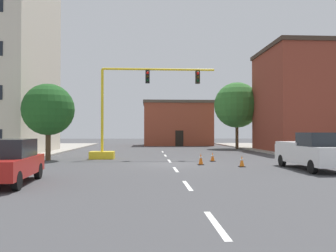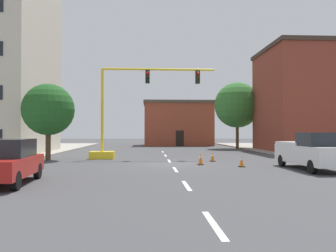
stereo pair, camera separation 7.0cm
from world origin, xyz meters
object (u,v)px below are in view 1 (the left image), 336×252
(traffic_cone_roadside_a, at_px, (242,161))
(sedan_red_near_left, at_px, (7,161))
(tree_left_near, at_px, (48,110))
(traffic_signal_gantry, at_px, (118,129))
(traffic_cone_roadside_b, at_px, (201,159))
(traffic_cone_roadside_c, at_px, (213,157))
(tree_right_far, at_px, (237,105))
(pickup_truck_white, at_px, (313,151))

(traffic_cone_roadside_a, bearing_deg, sedan_red_near_left, -151.10)
(tree_left_near, relative_size, sedan_red_near_left, 1.18)
(traffic_cone_roadside_a, bearing_deg, traffic_signal_gantry, 139.65)
(sedan_red_near_left, xyz_separation_m, traffic_cone_roadside_b, (8.68, 7.34, -0.53))
(sedan_red_near_left, xyz_separation_m, traffic_cone_roadside_a, (10.86, 5.99, -0.56))
(traffic_cone_roadside_b, bearing_deg, traffic_cone_roadside_c, 64.09)
(traffic_cone_roadside_c, bearing_deg, traffic_cone_roadside_a, -75.33)
(traffic_signal_gantry, relative_size, tree_right_far, 1.18)
(traffic_signal_gantry, height_order, sedan_red_near_left, traffic_signal_gantry)
(tree_right_far, bearing_deg, traffic_cone_roadside_b, -110.49)
(traffic_cone_roadside_b, distance_m, traffic_cone_roadside_c, 2.71)
(sedan_red_near_left, bearing_deg, traffic_cone_roadside_b, 40.20)
(pickup_truck_white, height_order, sedan_red_near_left, pickup_truck_white)
(traffic_cone_roadside_c, bearing_deg, sedan_red_near_left, -135.26)
(tree_right_far, distance_m, traffic_cone_roadside_a, 22.25)
(traffic_cone_roadside_a, height_order, traffic_cone_roadside_c, traffic_cone_roadside_a)
(traffic_signal_gantry, xyz_separation_m, tree_right_far, (12.81, 14.61, 2.94))
(traffic_signal_gantry, distance_m, pickup_truck_white, 13.75)
(pickup_truck_white, xyz_separation_m, sedan_red_near_left, (-14.23, -4.30, -0.09))
(tree_left_near, relative_size, traffic_cone_roadside_a, 8.22)
(traffic_signal_gantry, relative_size, traffic_cone_roadside_b, 12.92)
(traffic_cone_roadside_a, bearing_deg, traffic_cone_roadside_b, 148.33)
(sedan_red_near_left, bearing_deg, traffic_cone_roadside_a, 28.90)
(tree_right_far, relative_size, pickup_truck_white, 1.46)
(pickup_truck_white, distance_m, traffic_cone_roadside_b, 6.36)
(sedan_red_near_left, bearing_deg, tree_right_far, 59.33)
(tree_left_near, bearing_deg, traffic_cone_roadside_a, -22.96)
(traffic_signal_gantry, xyz_separation_m, tree_left_near, (-4.85, -1.19, 1.33))
(tree_left_near, bearing_deg, traffic_cone_roadside_c, -7.43)
(traffic_signal_gantry, bearing_deg, pickup_truck_white, -36.62)
(tree_right_far, height_order, traffic_cone_roadside_c, tree_right_far)
(tree_right_far, xyz_separation_m, traffic_cone_roadside_c, (-6.19, -17.29, -4.89))
(tree_right_far, relative_size, sedan_red_near_left, 1.71)
(pickup_truck_white, relative_size, sedan_red_near_left, 1.18)
(traffic_cone_roadside_b, relative_size, traffic_cone_roadside_c, 1.16)
(pickup_truck_white, xyz_separation_m, traffic_cone_roadside_b, (-5.55, 3.04, -0.62))
(pickup_truck_white, xyz_separation_m, traffic_cone_roadside_c, (-4.36, 5.48, -0.67))
(traffic_signal_gantry, relative_size, traffic_cone_roadside_a, 14.17)
(sedan_red_near_left, bearing_deg, tree_left_near, 98.10)
(pickup_truck_white, height_order, traffic_cone_roadside_a, pickup_truck_white)
(traffic_signal_gantry, xyz_separation_m, sedan_red_near_left, (-3.25, -12.46, -1.37))
(tree_left_near, xyz_separation_m, traffic_cone_roadside_c, (11.47, -1.50, -3.28))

